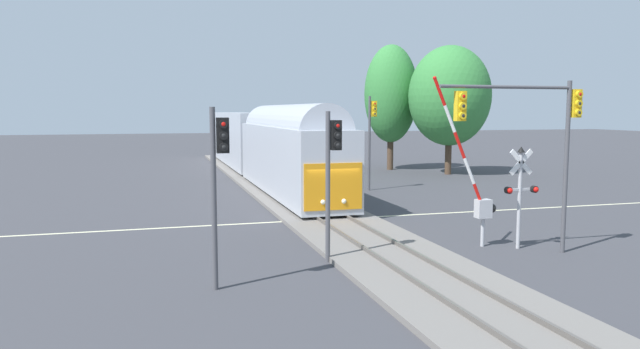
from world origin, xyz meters
TOP-DOWN VIEW (x-y plane):
  - ground_plane at (0.00, 0.00)m, footprint 220.00×220.00m
  - road_centre_stripe at (0.00, 0.00)m, footprint 44.00×0.20m
  - railway_track at (0.00, 0.00)m, footprint 4.40×80.00m
  - commuter_train at (0.00, 17.89)m, footprint 3.04×40.81m
  - crossing_gate_near at (3.83, -6.95)m, footprint 2.73×0.40m
  - crossing_signal_mast at (5.17, -7.65)m, footprint 1.36×0.44m
  - traffic_signal_near_left at (-6.10, -9.66)m, footprint 0.53×0.38m
  - traffic_signal_near_right at (4.93, -8.61)m, footprint 5.50×0.38m
  - traffic_signal_median at (-2.10, -7.57)m, footprint 0.53×0.38m
  - traffic_signal_far_side at (5.67, 9.05)m, footprint 0.53×0.38m
  - maple_right_background at (15.07, 16.31)m, footprint 6.52×6.52m
  - oak_far_right at (12.06, 21.11)m, footprint 4.57×4.57m

SIDE VIEW (x-z plane):
  - ground_plane at x=0.00m, z-range 0.00..0.00m
  - road_centre_stripe at x=0.00m, z-range 0.00..0.01m
  - railway_track at x=0.00m, z-range -0.06..0.26m
  - crossing_gate_near at x=3.83m, z-range -1.14..5.21m
  - crossing_signal_mast at x=5.17m, z-range 0.43..4.24m
  - commuter_train at x=0.00m, z-range 0.21..5.37m
  - traffic_signal_median at x=-2.10m, z-range 0.87..5.99m
  - traffic_signal_near_left at x=-6.10m, z-range 0.89..6.13m
  - traffic_signal_far_side at x=5.67m, z-range 1.01..7.05m
  - traffic_signal_near_right at x=4.93m, z-range 1.61..7.78m
  - maple_right_background at x=15.07m, z-range 1.15..11.41m
  - oak_far_right at x=12.06m, z-range 1.16..11.90m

